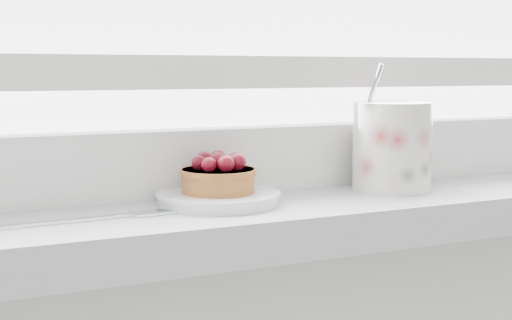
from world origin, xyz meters
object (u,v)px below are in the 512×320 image
raspberry_tart (219,175)px  floral_mug (394,144)px  fork (97,218)px  saucer (218,198)px

raspberry_tart → floral_mug: (0.21, -0.00, 0.02)m
raspberry_tart → fork: 0.13m
floral_mug → fork: 0.34m
saucer → raspberry_tart: size_ratio=1.65×
saucer → floral_mug: floral_mug is taller
fork → floral_mug: bearing=3.5°
saucer → raspberry_tart: (0.00, 0.00, 0.02)m
saucer → floral_mug: (0.21, -0.00, 0.04)m
raspberry_tart → fork: (-0.13, -0.02, -0.03)m
raspberry_tart → floral_mug: bearing=-0.7°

